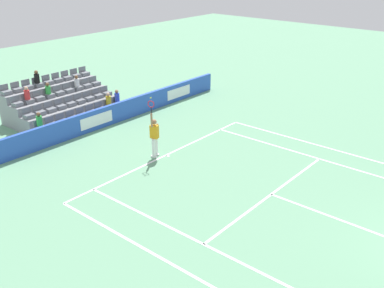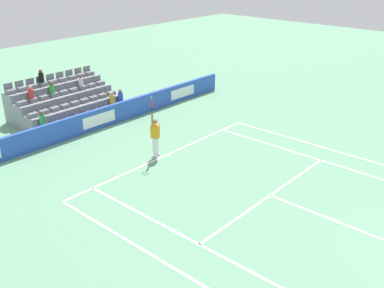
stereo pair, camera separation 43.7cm
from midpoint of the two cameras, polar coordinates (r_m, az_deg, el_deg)
name	(u,v)px [view 1 (the left image)]	position (r m, az deg, el deg)	size (l,w,h in m)	color
line_baseline	(166,155)	(20.36, -3.94, -1.42)	(10.97, 0.10, 0.01)	white
line_service	(271,194)	(17.40, 9.33, -6.32)	(8.23, 0.10, 0.01)	white
line_centre_service	(353,225)	(16.29, 19.09, -9.68)	(0.10, 6.40, 0.01)	white
line_singles_sideline_left	(215,250)	(14.30, 2.06, -13.30)	(0.10, 11.89, 0.01)	white
line_singles_sideline_right	(329,162)	(20.54, 16.42, -2.17)	(0.10, 11.89, 0.01)	white
line_doubles_sideline_left	(186,272)	(13.47, -1.68, -15.98)	(0.10, 11.89, 0.01)	white
line_doubles_sideline_right	(342,152)	(21.70, 17.93, -0.95)	(0.10, 11.89, 0.01)	white
line_centre_mark	(168,156)	(20.30, -3.74, -1.50)	(0.10, 0.20, 0.01)	white
sponsor_barrier	(95,120)	(23.62, -12.69, 3.02)	(19.00, 0.22, 1.06)	blue
tennis_player	(154,136)	(19.89, -5.42, 1.01)	(0.54, 0.43, 2.85)	white
stadium_stand	(61,105)	(25.87, -16.75, 4.74)	(5.58, 3.80, 2.58)	gray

